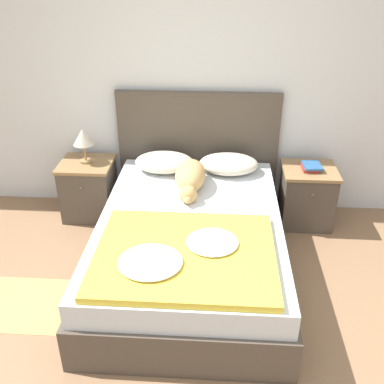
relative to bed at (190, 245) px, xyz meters
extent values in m
plane|color=#896647|center=(0.12, -1.02, -0.25)|extent=(16.00, 16.00, 0.00)
cube|color=silver|center=(0.12, 1.11, 1.03)|extent=(9.00, 0.06, 2.55)
cube|color=#4C4238|center=(0.00, 0.00, -0.09)|extent=(1.40, 2.03, 0.32)
cube|color=silver|center=(0.00, 0.00, 0.16)|extent=(1.34, 1.97, 0.18)
cube|color=#4C4238|center=(0.00, 1.04, 0.31)|extent=(1.48, 0.04, 1.12)
cylinder|color=#4C4238|center=(0.00, 1.04, 0.87)|extent=(1.48, 0.06, 0.06)
cube|color=#4C4238|center=(-1.00, 0.80, 0.01)|extent=(0.45, 0.42, 0.51)
cube|color=#937047|center=(-1.00, 0.80, 0.28)|extent=(0.47, 0.44, 0.03)
sphere|color=#937047|center=(-1.00, 0.59, 0.15)|extent=(0.02, 0.02, 0.02)
cube|color=#4C4238|center=(1.00, 0.80, 0.01)|extent=(0.45, 0.42, 0.51)
cube|color=#937047|center=(1.00, 0.80, 0.28)|extent=(0.47, 0.44, 0.03)
sphere|color=#937047|center=(1.00, 0.59, 0.15)|extent=(0.02, 0.02, 0.02)
ellipsoid|color=beige|center=(-0.29, 0.78, 0.33)|extent=(0.52, 0.37, 0.15)
ellipsoid|color=beige|center=(0.29, 0.78, 0.33)|extent=(0.52, 0.37, 0.15)
cube|color=yellow|center=(0.00, -0.49, 0.28)|extent=(1.15, 0.95, 0.05)
ellipsoid|color=silver|center=(-0.20, -0.63, 0.32)|extent=(0.40, 0.38, 0.04)
ellipsoid|color=silver|center=(0.17, -0.39, 0.31)|extent=(0.34, 0.33, 0.04)
ellipsoid|color=tan|center=(-0.03, 0.48, 0.36)|extent=(0.25, 0.47, 0.21)
sphere|color=tan|center=(-0.03, 0.22, 0.32)|extent=(0.14, 0.14, 0.14)
ellipsoid|color=tan|center=(-0.03, 0.16, 0.31)|extent=(0.06, 0.08, 0.06)
cone|color=tan|center=(-0.07, 0.23, 0.38)|extent=(0.05, 0.05, 0.05)
cone|color=tan|center=(0.01, 0.23, 0.38)|extent=(0.05, 0.05, 0.05)
ellipsoid|color=tan|center=(0.01, 0.68, 0.30)|extent=(0.14, 0.21, 0.07)
cube|color=#AD2D28|center=(0.99, 0.80, 0.31)|extent=(0.14, 0.18, 0.03)
cube|color=#285689|center=(1.01, 0.79, 0.33)|extent=(0.17, 0.21, 0.02)
cylinder|color=#9E7A4C|center=(-1.00, 0.81, 0.31)|extent=(0.11, 0.11, 0.02)
cylinder|color=#9E7A4C|center=(-1.00, 0.81, 0.39)|extent=(0.02, 0.02, 0.15)
cone|color=beige|center=(-1.00, 0.81, 0.54)|extent=(0.18, 0.18, 0.14)
cube|color=tan|center=(-1.33, -0.46, -0.24)|extent=(1.12, 0.57, 0.00)
camera|label=1|loc=(0.20, -2.81, 2.01)|focal=42.00mm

